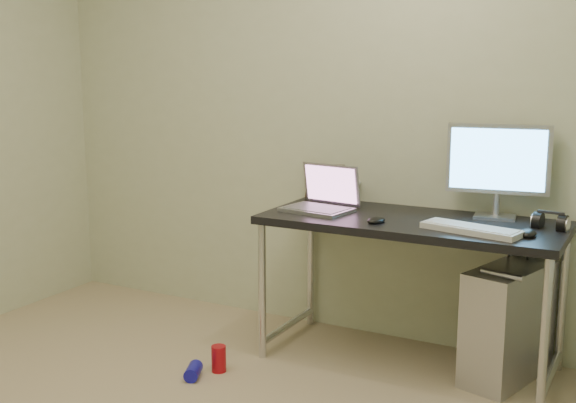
% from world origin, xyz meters
% --- Properties ---
extents(wall_back, '(3.50, 0.02, 2.50)m').
position_xyz_m(wall_back, '(0.00, 1.75, 1.25)').
color(wall_back, beige).
rests_on(wall_back, ground).
extents(desk, '(1.46, 0.64, 0.75)m').
position_xyz_m(desk, '(0.66, 1.43, 0.66)').
color(desk, black).
rests_on(desk, ground).
extents(tower_computer, '(0.37, 0.58, 0.59)m').
position_xyz_m(tower_computer, '(1.14, 1.49, 0.28)').
color(tower_computer, '#BCBBC0').
rests_on(tower_computer, ground).
extents(cable_a, '(0.01, 0.16, 0.69)m').
position_xyz_m(cable_a, '(1.09, 1.70, 0.40)').
color(cable_a, black).
rests_on(cable_a, ground).
extents(cable_b, '(0.02, 0.11, 0.71)m').
position_xyz_m(cable_b, '(1.18, 1.68, 0.38)').
color(cable_b, black).
rests_on(cable_b, ground).
extents(can_red, '(0.09, 0.09, 0.13)m').
position_xyz_m(can_red, '(-0.13, 0.90, 0.07)').
color(can_red, '#B30E19').
rests_on(can_red, ground).
extents(can_white, '(0.08, 0.08, 0.13)m').
position_xyz_m(can_white, '(-0.13, 0.90, 0.06)').
color(can_white, silver).
rests_on(can_white, ground).
extents(can_blue, '(0.11, 0.14, 0.07)m').
position_xyz_m(can_blue, '(-0.19, 0.77, 0.03)').
color(can_blue, '#1815B4').
rests_on(can_blue, ground).
extents(laptop, '(0.37, 0.32, 0.23)m').
position_xyz_m(laptop, '(0.18, 1.43, 0.80)').
color(laptop, '#B5B5BC').
rests_on(laptop, desk).
extents(monitor, '(0.49, 0.17, 0.46)m').
position_xyz_m(monitor, '(1.02, 1.65, 1.02)').
color(monitor, '#B5B5BC').
rests_on(monitor, desk).
extents(keyboard, '(0.47, 0.24, 0.03)m').
position_xyz_m(keyboard, '(0.99, 1.28, 0.76)').
color(keyboard, silver).
rests_on(keyboard, desk).
extents(mouse_right, '(0.09, 0.13, 0.04)m').
position_xyz_m(mouse_right, '(1.23, 1.32, 0.77)').
color(mouse_right, black).
rests_on(mouse_right, desk).
extents(mouse_left, '(0.09, 0.12, 0.04)m').
position_xyz_m(mouse_left, '(0.54, 1.27, 0.77)').
color(mouse_left, black).
rests_on(mouse_left, desk).
extents(headphones, '(0.16, 0.10, 0.10)m').
position_xyz_m(headphones, '(1.29, 1.52, 0.78)').
color(headphones, black).
rests_on(headphones, desk).
extents(picture_frame, '(0.25, 0.10, 0.20)m').
position_xyz_m(picture_frame, '(0.07, 1.73, 0.85)').
color(picture_frame, black).
rests_on(picture_frame, desk).
extents(webcam, '(0.05, 0.04, 0.13)m').
position_xyz_m(webcam, '(0.24, 1.72, 0.84)').
color(webcam, silver).
rests_on(webcam, desk).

